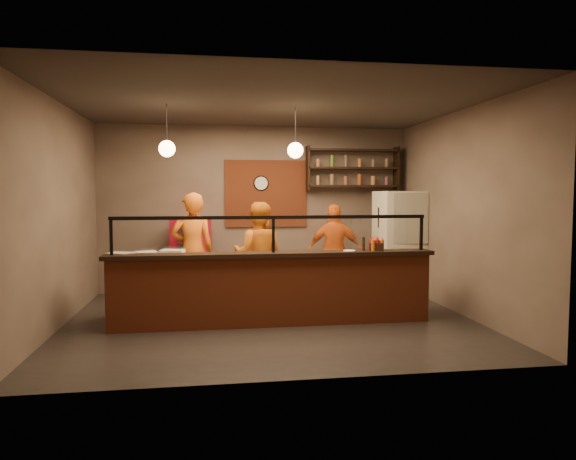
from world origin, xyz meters
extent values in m
plane|color=black|center=(0.00, 0.00, 0.00)|extent=(6.00, 6.00, 0.00)
plane|color=#37302A|center=(0.00, 0.00, 3.20)|extent=(6.00, 6.00, 0.00)
plane|color=#6D5B50|center=(0.00, 2.50, 1.60)|extent=(6.00, 0.00, 6.00)
plane|color=#6D5B50|center=(-3.00, 0.00, 1.60)|extent=(0.00, 5.00, 5.00)
plane|color=#6D5B50|center=(3.00, 0.00, 1.60)|extent=(0.00, 5.00, 5.00)
plane|color=#6D5B50|center=(0.00, -2.50, 1.60)|extent=(6.00, 0.00, 6.00)
cube|color=brown|center=(0.20, 2.47, 1.90)|extent=(1.60, 0.04, 1.30)
cube|color=brown|center=(0.00, -0.30, 0.50)|extent=(4.60, 0.25, 1.00)
cube|color=black|center=(0.00, -0.30, 1.03)|extent=(4.70, 0.37, 0.06)
cube|color=gray|center=(0.00, 0.20, 0.42)|extent=(4.60, 0.75, 0.85)
cube|color=beige|center=(0.00, 0.20, 0.88)|extent=(4.60, 0.75, 0.05)
cube|color=white|center=(0.00, -0.30, 1.31)|extent=(4.40, 0.02, 0.50)
cube|color=black|center=(0.00, -0.30, 1.56)|extent=(4.50, 0.05, 0.05)
cube|color=black|center=(-2.22, -0.30, 1.31)|extent=(0.04, 0.04, 0.50)
cube|color=black|center=(0.00, -0.30, 1.31)|extent=(0.04, 0.04, 0.50)
cube|color=black|center=(2.22, -0.30, 1.31)|extent=(0.04, 0.04, 0.50)
cube|color=black|center=(1.90, 2.32, 2.05)|extent=(1.80, 0.28, 0.04)
cube|color=black|center=(1.90, 2.32, 2.40)|extent=(1.80, 0.28, 0.04)
cube|color=black|center=(1.90, 2.32, 2.75)|extent=(1.80, 0.28, 0.04)
cube|color=black|center=(1.00, 2.32, 2.40)|extent=(0.04, 0.28, 0.85)
cube|color=black|center=(2.80, 2.32, 2.40)|extent=(0.04, 0.28, 0.85)
cylinder|color=black|center=(0.10, 2.46, 2.10)|extent=(0.30, 0.04, 0.30)
cylinder|color=black|center=(-1.50, 0.20, 2.90)|extent=(0.01, 0.01, 0.60)
sphere|color=#FFD68C|center=(-1.50, 0.20, 2.55)|extent=(0.24, 0.24, 0.24)
cylinder|color=black|center=(0.40, 0.20, 2.90)|extent=(0.01, 0.01, 0.60)
sphere|color=#FFD68C|center=(0.40, 0.20, 2.55)|extent=(0.24, 0.24, 0.24)
imported|color=#CC5D13|center=(-1.18, 1.11, 0.96)|extent=(0.75, 0.55, 1.91)
imported|color=#C46412|center=(-0.10, 1.03, 0.88)|extent=(0.97, 0.83, 1.76)
imported|color=#D85714|center=(1.35, 1.51, 0.85)|extent=(1.06, 0.61, 1.71)
cube|color=beige|center=(2.60, 1.57, 0.97)|extent=(0.85, 0.80, 1.94)
cube|color=#B10B25|center=(-1.24, 2.15, 0.71)|extent=(0.76, 0.73, 1.43)
cylinder|color=beige|center=(0.93, 0.31, 0.91)|extent=(0.66, 0.66, 0.01)
cube|color=silver|center=(-1.45, 0.21, 0.98)|extent=(0.37, 0.32, 0.17)
cube|color=white|center=(-1.83, 0.23, 0.97)|extent=(0.35, 0.31, 0.15)
cube|color=silver|center=(-2.15, -0.05, 0.98)|extent=(0.40, 0.37, 0.16)
cylinder|color=gold|center=(-1.89, 0.14, 0.93)|extent=(0.39, 0.12, 0.07)
cube|color=black|center=(1.54, -0.28, 1.12)|extent=(0.24, 0.22, 0.11)
cylinder|color=black|center=(1.34, -0.27, 1.16)|extent=(0.05, 0.05, 0.20)
cylinder|color=white|center=(1.11, -0.31, 1.07)|extent=(0.23, 0.23, 0.01)
camera|label=1|loc=(-0.89, -7.52, 1.89)|focal=32.00mm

